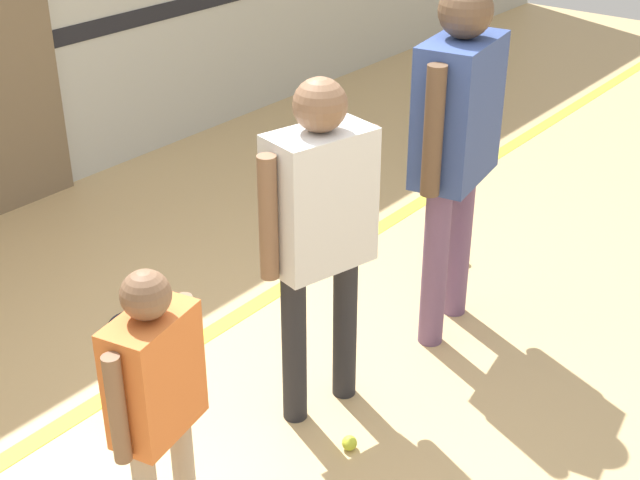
{
  "coord_description": "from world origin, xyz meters",
  "views": [
    {
      "loc": [
        -2.47,
        -2.17,
        2.58
      ],
      "look_at": [
        0.1,
        -0.14,
        0.85
      ],
      "focal_mm": 50.0,
      "sensor_mm": 36.0,
      "label": 1
    }
  ],
  "objects_px": {
    "tennis_ball_by_spare_racket": "(164,305)",
    "person_student_left": "(156,389)",
    "racket_spare_on_floor": "(133,321)",
    "person_instructor": "(320,217)",
    "tennis_ball_near_instructor": "(349,443)",
    "person_student_right": "(457,129)",
    "tennis_ball_stray_left": "(463,259)"
  },
  "relations": [
    {
      "from": "tennis_ball_near_instructor",
      "to": "person_student_right",
      "type": "bearing_deg",
      "value": 10.28
    },
    {
      "from": "person_instructor",
      "to": "tennis_ball_by_spare_racket",
      "type": "distance_m",
      "value": 1.49
    },
    {
      "from": "tennis_ball_near_instructor",
      "to": "tennis_ball_stray_left",
      "type": "distance_m",
      "value": 1.77
    },
    {
      "from": "tennis_ball_near_instructor",
      "to": "tennis_ball_by_spare_racket",
      "type": "bearing_deg",
      "value": 79.22
    },
    {
      "from": "racket_spare_on_floor",
      "to": "tennis_ball_near_instructor",
      "type": "xyz_separation_m",
      "value": [
        -0.08,
        -1.49,
        0.02
      ]
    },
    {
      "from": "person_student_left",
      "to": "tennis_ball_by_spare_racket",
      "type": "bearing_deg",
      "value": 36.49
    },
    {
      "from": "tennis_ball_by_spare_racket",
      "to": "tennis_ball_stray_left",
      "type": "bearing_deg",
      "value": -35.01
    },
    {
      "from": "racket_spare_on_floor",
      "to": "tennis_ball_by_spare_racket",
      "type": "bearing_deg",
      "value": -66.65
    },
    {
      "from": "person_instructor",
      "to": "person_student_left",
      "type": "xyz_separation_m",
      "value": [
        -1.02,
        -0.1,
        -0.22
      ]
    },
    {
      "from": "person_student_right",
      "to": "tennis_ball_near_instructor",
      "type": "xyz_separation_m",
      "value": [
        -1.08,
        -0.2,
        -1.06
      ]
    },
    {
      "from": "person_student_right",
      "to": "tennis_ball_near_instructor",
      "type": "height_order",
      "value": "person_student_right"
    },
    {
      "from": "person_student_right",
      "to": "person_student_left",
      "type": "bearing_deg",
      "value": -8.81
    },
    {
      "from": "tennis_ball_by_spare_racket",
      "to": "person_student_left",
      "type": "bearing_deg",
      "value": -131.87
    },
    {
      "from": "person_student_right",
      "to": "racket_spare_on_floor",
      "type": "xyz_separation_m",
      "value": [
        -1.0,
        1.29,
        -1.09
      ]
    },
    {
      "from": "person_student_left",
      "to": "racket_spare_on_floor",
      "type": "distance_m",
      "value": 1.76
    },
    {
      "from": "tennis_ball_near_instructor",
      "to": "tennis_ball_stray_left",
      "type": "xyz_separation_m",
      "value": [
        1.72,
        0.44,
        0.0
      ]
    },
    {
      "from": "person_student_left",
      "to": "person_student_right",
      "type": "xyz_separation_m",
      "value": [
        1.93,
        0.01,
        0.36
      ]
    },
    {
      "from": "person_student_right",
      "to": "tennis_ball_by_spare_racket",
      "type": "height_order",
      "value": "person_student_right"
    },
    {
      "from": "person_student_left",
      "to": "racket_spare_on_floor",
      "type": "relative_size",
      "value": 2.61
    },
    {
      "from": "person_student_right",
      "to": "tennis_ball_near_instructor",
      "type": "bearing_deg",
      "value": 1.3
    },
    {
      "from": "person_student_right",
      "to": "tennis_ball_stray_left",
      "type": "relative_size",
      "value": 26.85
    },
    {
      "from": "person_student_right",
      "to": "tennis_ball_stray_left",
      "type": "xyz_separation_m",
      "value": [
        0.64,
        0.25,
        -1.06
      ]
    },
    {
      "from": "tennis_ball_near_instructor",
      "to": "racket_spare_on_floor",
      "type": "bearing_deg",
      "value": 86.83
    },
    {
      "from": "person_student_left",
      "to": "tennis_ball_near_instructor",
      "type": "relative_size",
      "value": 18.11
    },
    {
      "from": "racket_spare_on_floor",
      "to": "person_student_right",
      "type": "bearing_deg",
      "value": -108.69
    },
    {
      "from": "person_student_right",
      "to": "tennis_ball_near_instructor",
      "type": "distance_m",
      "value": 1.53
    },
    {
      "from": "tennis_ball_stray_left",
      "to": "person_student_left",
      "type": "bearing_deg",
      "value": -174.42
    },
    {
      "from": "tennis_ball_near_instructor",
      "to": "tennis_ball_stray_left",
      "type": "height_order",
      "value": "same"
    },
    {
      "from": "person_student_right",
      "to": "racket_spare_on_floor",
      "type": "distance_m",
      "value": 1.96
    },
    {
      "from": "person_student_left",
      "to": "person_student_right",
      "type": "relative_size",
      "value": 0.67
    },
    {
      "from": "person_student_left",
      "to": "tennis_ball_near_instructor",
      "type": "bearing_deg",
      "value": -24.16
    },
    {
      "from": "person_student_right",
      "to": "tennis_ball_by_spare_racket",
      "type": "relative_size",
      "value": 26.85
    }
  ]
}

